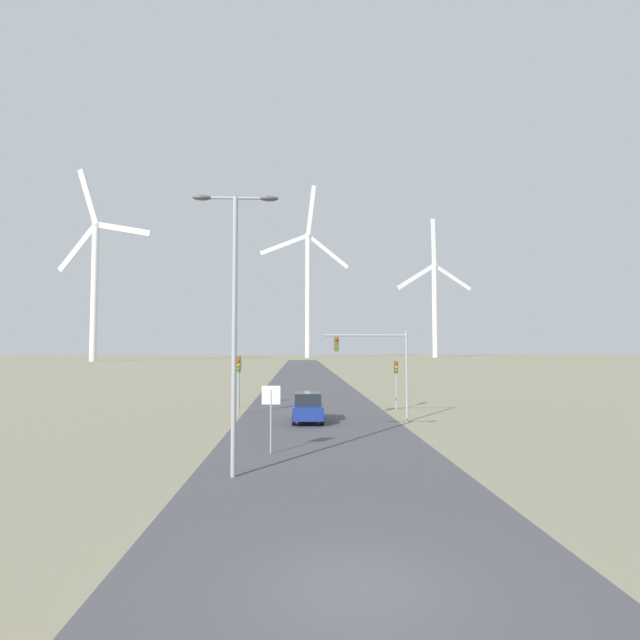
# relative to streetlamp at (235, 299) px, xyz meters

# --- Properties ---
(ground_plane) EXTENTS (600.00, 600.00, 0.00)m
(ground_plane) POSITION_rel_streetlamp_xyz_m (3.47, -8.27, -6.35)
(ground_plane) COLOR gray
(road_surface) EXTENTS (10.00, 240.00, 0.01)m
(road_surface) POSITION_rel_streetlamp_xyz_m (3.47, 39.73, -6.34)
(road_surface) COLOR #47474C
(road_surface) RESTS_ON ground
(streetlamp) EXTENTS (3.14, 0.32, 10.16)m
(streetlamp) POSITION_rel_streetlamp_xyz_m (0.00, 0.00, 0.00)
(streetlamp) COLOR #93999E
(streetlamp) RESTS_ON ground
(stop_sign_near) EXTENTS (0.81, 0.07, 2.93)m
(stop_sign_near) POSITION_rel_streetlamp_xyz_m (1.12, 3.79, -4.30)
(stop_sign_near) COLOR #93999E
(stop_sign_near) RESTS_ON ground
(traffic_light_post_near_left) EXTENTS (0.28, 0.34, 3.82)m
(traffic_light_post_near_left) POSITION_rel_streetlamp_xyz_m (-1.79, 16.30, -3.54)
(traffic_light_post_near_left) COLOR #93999E
(traffic_light_post_near_left) RESTS_ON ground
(traffic_light_post_near_right) EXTENTS (0.28, 0.34, 3.58)m
(traffic_light_post_near_right) POSITION_rel_streetlamp_xyz_m (9.50, 18.66, -3.72)
(traffic_light_post_near_right) COLOR #93999E
(traffic_light_post_near_right) RESTS_ON ground
(traffic_light_post_mid_left) EXTENTS (0.28, 0.34, 3.92)m
(traffic_light_post_mid_left) POSITION_rel_streetlamp_xyz_m (-2.31, 20.89, -3.47)
(traffic_light_post_mid_left) COLOR #93999E
(traffic_light_post_mid_left) RESTS_ON ground
(traffic_light_mast_overhead) EXTENTS (5.22, 0.35, 5.59)m
(traffic_light_mast_overhead) POSITION_rel_streetlamp_xyz_m (7.14, 12.80, -2.28)
(traffic_light_mast_overhead) COLOR #93999E
(traffic_light_mast_overhead) RESTS_ON ground
(car_approaching) EXTENTS (1.88, 4.10, 1.83)m
(car_approaching) POSITION_rel_streetlamp_xyz_m (2.86, 12.76, -5.43)
(car_approaching) COLOR navy
(car_approaching) RESTS_ON ground
(wind_turbine_far_left) EXTENTS (32.21, 8.04, 63.34)m
(wind_turbine_far_left) POSITION_rel_streetlamp_xyz_m (-63.95, 145.13, 21.29)
(wind_turbine_far_left) COLOR white
(wind_turbine_far_left) RESTS_ON ground
(wind_turbine_left) EXTENTS (39.22, 8.04, 76.28)m
(wind_turbine_left) POSITION_rel_streetlamp_xyz_m (5.99, 198.97, 26.63)
(wind_turbine_left) COLOR white
(wind_turbine_left) RESTS_ON ground
(wind_turbine_center) EXTENTS (36.12, 10.25, 62.04)m
(wind_turbine_center) POSITION_rel_streetlamp_xyz_m (62.38, 200.19, 19.65)
(wind_turbine_center) COLOR white
(wind_turbine_center) RESTS_ON ground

